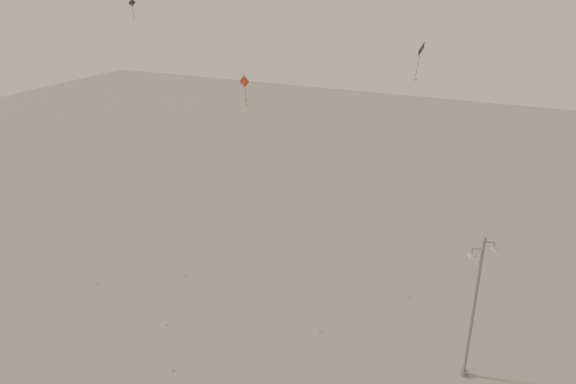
% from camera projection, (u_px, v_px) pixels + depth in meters
% --- Properties ---
extents(ground, '(160.00, 160.00, 0.00)m').
position_uv_depth(ground, '(278.00, 374.00, 33.05)').
color(ground, gray).
rests_on(ground, ground).
extents(street_lamp, '(1.57, 0.83, 9.02)m').
position_uv_depth(street_lamp, '(474.00, 305.00, 31.18)').
color(street_lamp, gray).
rests_on(street_lamp, ground).
extents(kite_1, '(8.21, 9.56, 25.93)m').
position_uv_depth(kite_1, '(325.00, 9.00, 29.35)').
color(kite_1, '#272421').
rests_on(kite_1, ground).
extents(kite_3, '(4.84, 3.86, 16.45)m').
position_uv_depth(kite_3, '(228.00, 135.00, 33.75)').
color(kite_3, maroon).
rests_on(kite_3, ground).
extents(kite_4, '(9.44, 9.09, 18.36)m').
position_uv_depth(kite_4, '(441.00, 120.00, 31.07)').
color(kite_4, '#272421').
rests_on(kite_4, ground).
extents(kite_6, '(1.53, 5.93, 20.24)m').
position_uv_depth(kite_6, '(121.00, 92.00, 40.35)').
color(kite_6, '#272421').
rests_on(kite_6, ground).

